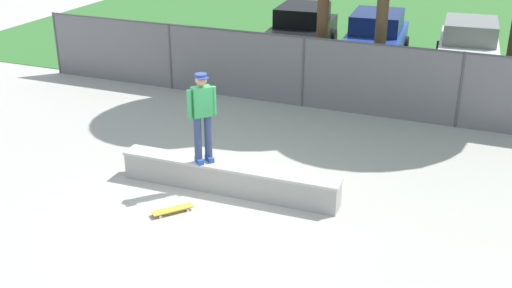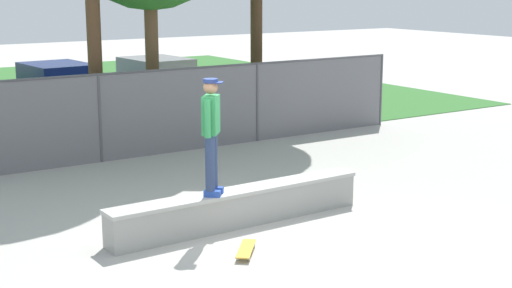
{
  "view_description": "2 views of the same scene",
  "coord_description": "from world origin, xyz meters",
  "px_view_note": "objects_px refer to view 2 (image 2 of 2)",
  "views": [
    {
      "loc": [
        5.03,
        -9.64,
        5.96
      ],
      "look_at": [
        0.73,
        0.86,
        1.04
      ],
      "focal_mm": 44.11,
      "sensor_mm": 36.0,
      "label": 1
    },
    {
      "loc": [
        -5.91,
        -9.29,
        3.86
      ],
      "look_at": [
        0.69,
        0.83,
        1.26
      ],
      "focal_mm": 52.49,
      "sensor_mm": 36.0,
      "label": 2
    }
  ],
  "objects_px": {
    "concrete_ledge": "(239,207)",
    "car_white": "(158,85)",
    "car_blue": "(60,93)",
    "skateboard": "(246,249)",
    "skateboarder": "(211,131)"
  },
  "relations": [
    {
      "from": "concrete_ledge",
      "to": "skateboard",
      "type": "xyz_separation_m",
      "value": [
        -0.62,
        -1.2,
        -0.23
      ]
    },
    {
      "from": "concrete_ledge",
      "to": "skateboarder",
      "type": "height_order",
      "value": "skateboarder"
    },
    {
      "from": "car_blue",
      "to": "skateboard",
      "type": "bearing_deg",
      "value": -96.07
    },
    {
      "from": "skateboarder",
      "to": "car_white",
      "type": "bearing_deg",
      "value": 68.4
    },
    {
      "from": "skateboarder",
      "to": "concrete_ledge",
      "type": "bearing_deg",
      "value": 4.31
    },
    {
      "from": "skateboarder",
      "to": "skateboard",
      "type": "distance_m",
      "value": 1.95
    },
    {
      "from": "skateboard",
      "to": "car_blue",
      "type": "height_order",
      "value": "car_blue"
    },
    {
      "from": "concrete_ledge",
      "to": "car_blue",
      "type": "xyz_separation_m",
      "value": [
        0.63,
        10.59,
        0.54
      ]
    },
    {
      "from": "skateboard",
      "to": "car_blue",
      "type": "relative_size",
      "value": 0.17
    },
    {
      "from": "concrete_ledge",
      "to": "car_blue",
      "type": "height_order",
      "value": "car_blue"
    },
    {
      "from": "skateboarder",
      "to": "skateboard",
      "type": "height_order",
      "value": "skateboarder"
    },
    {
      "from": "car_white",
      "to": "skateboarder",
      "type": "bearing_deg",
      "value": -111.6
    },
    {
      "from": "skateboarder",
      "to": "car_blue",
      "type": "distance_m",
      "value": 10.72
    },
    {
      "from": "concrete_ledge",
      "to": "car_white",
      "type": "xyz_separation_m",
      "value": [
        3.65,
        10.48,
        0.54
      ]
    },
    {
      "from": "concrete_ledge",
      "to": "car_white",
      "type": "height_order",
      "value": "car_white"
    }
  ]
}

